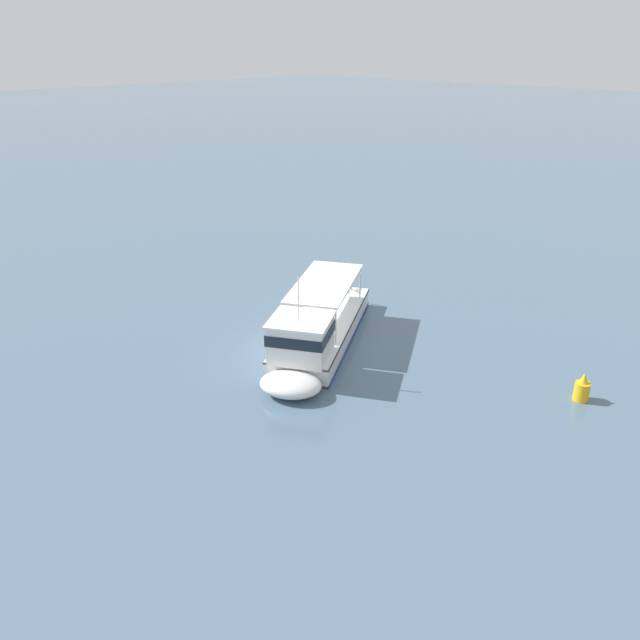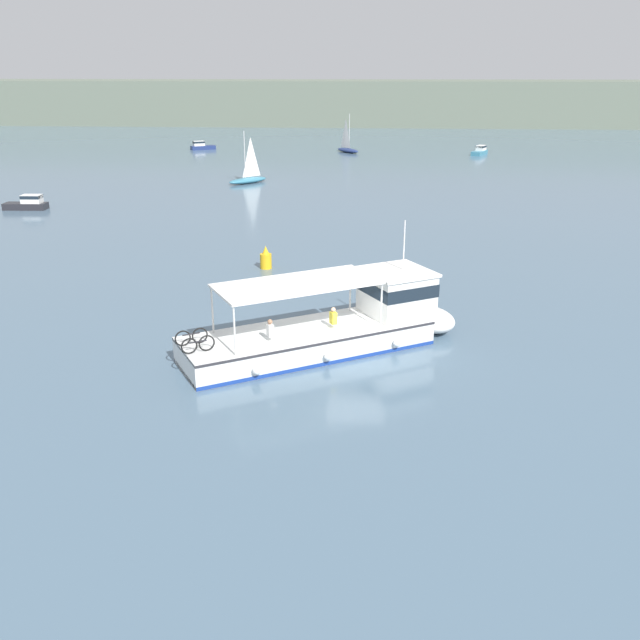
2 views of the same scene
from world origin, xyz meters
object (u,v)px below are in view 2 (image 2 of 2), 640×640
Objects in this scene: sailboat_near_port at (248,178)px; motorboat_far_right at (28,203)px; sailboat_mid_channel at (348,149)px; motorboat_horizon_west at (201,146)px; ferry_main at (341,325)px; motorboat_near_starboard at (480,151)px; channel_buoy at (266,259)px.

sailboat_near_port is 1.48× the size of motorboat_far_right.
sailboat_mid_channel reaches higher than motorboat_horizon_west.
sailboat_near_port is at bearing 104.89° from ferry_main.
motorboat_horizon_west is 1.03× the size of motorboat_far_right.
sailboat_mid_channel is at bearing 175.49° from motorboat_near_starboard.
sailboat_near_port is 33.28m from channel_buoy.
sailboat_near_port reaches higher than motorboat_near_starboard.
ferry_main is at bearing -67.15° from channel_buoy.
ferry_main is 74.17m from motorboat_near_starboard.
channel_buoy is at bearing -36.05° from motorboat_far_right.
sailboat_near_port is 1.43× the size of motorboat_horizon_west.
motorboat_far_right is at bearing -120.12° from sailboat_mid_channel.
sailboat_mid_channel is 3.86× the size of channel_buoy.
motorboat_far_right is at bearing 134.28° from ferry_main.
sailboat_mid_channel is 30.59m from sailboat_near_port.
motorboat_horizon_west is 40.81m from motorboat_near_starboard.
motorboat_far_right and motorboat_near_starboard have the same top height.
ferry_main is 8.94× the size of channel_buoy.
channel_buoy is at bearing -78.26° from sailboat_near_port.
sailboat_near_port reaches higher than channel_buoy.
sailboat_mid_channel reaches higher than ferry_main.
ferry_main is at bearing -45.72° from motorboat_far_right.
sailboat_mid_channel is at bearing 91.88° from ferry_main.
sailboat_mid_channel is 1.48× the size of motorboat_far_right.
sailboat_near_port is at bearing -108.07° from sailboat_mid_channel.
sailboat_mid_channel is 22.07m from motorboat_horizon_west.
sailboat_near_port reaches higher than motorboat_far_right.
motorboat_near_starboard is (16.26, 72.36, -0.47)m from ferry_main.
sailboat_mid_channel reaches higher than channel_buoy.
sailboat_mid_channel is at bearing 71.93° from sailboat_near_port.
motorboat_far_right is 28.75m from channel_buoy.
ferry_main is at bearing -102.67° from motorboat_near_starboard.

